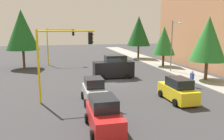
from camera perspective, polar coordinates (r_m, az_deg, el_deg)
name	(u,v)px	position (r m, az deg, el deg)	size (l,w,h in m)	color
ground_plane	(113,82)	(26.15, 0.25, -2.92)	(120.00, 120.00, 0.00)	#353538
sidewalk_kerb	(175,70)	(34.53, 15.40, 0.09)	(80.00, 4.00, 0.15)	gray
lane_arrow_near	(110,125)	(14.83, -0.53, -13.49)	(2.40, 1.10, 1.10)	silver
apartment_block	(222,23)	(39.43, 25.48, 10.35)	(24.34, 9.30, 13.34)	tan
traffic_signal_near_right	(61,51)	(18.83, -12.53, 4.53)	(0.36, 4.59, 5.91)	yellow
traffic_signal_far_right	(59,39)	(38.78, -13.10, 7.43)	(0.36, 4.59, 5.97)	yellow
street_lamp_curbside	(173,41)	(32.21, 14.91, 7.06)	(2.15, 0.28, 7.00)	slate
tree_roadside_mid	(164,41)	(36.49, 12.74, 7.07)	(3.43, 3.43, 6.24)	brown
tree_roadside_far	(139,31)	(45.47, 6.64, 9.55)	(4.51, 4.51, 8.25)	brown
tree_roadside_near	(208,39)	(28.13, 22.74, 7.07)	(4.00, 4.00, 7.29)	brown
tree_opposite_side	(22,30)	(37.07, -21.43, 9.21)	(4.75, 4.75, 8.70)	brown
delivery_van_black	(114,68)	(27.94, 0.42, 0.62)	(2.22, 4.80, 2.77)	black
car_silver	(94,91)	(19.07, -4.42, -5.21)	(3.62, 1.94, 1.98)	#B2B5BA
car_red	(104,115)	(13.98, -2.01, -11.05)	(4.05, 2.00, 1.98)	red
car_yellow	(178,90)	(19.97, 15.95, -4.86)	(4.19, 1.99, 1.98)	yellow
car_green	(115,61)	(35.69, 0.64, 2.12)	(3.91, 1.94, 1.98)	#1E7238
pedestrian_crossing	(192,78)	(25.06, 19.20, -1.96)	(0.40, 0.24, 1.70)	#262638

